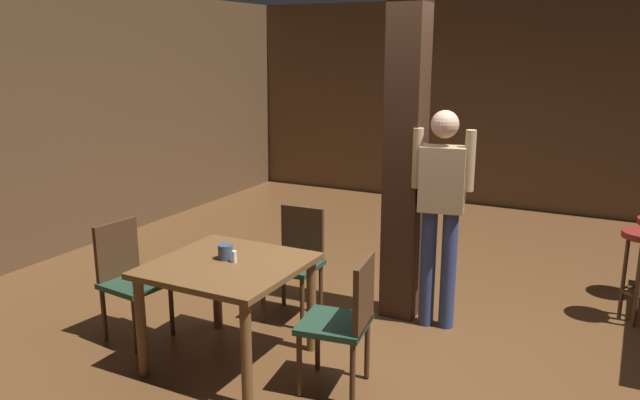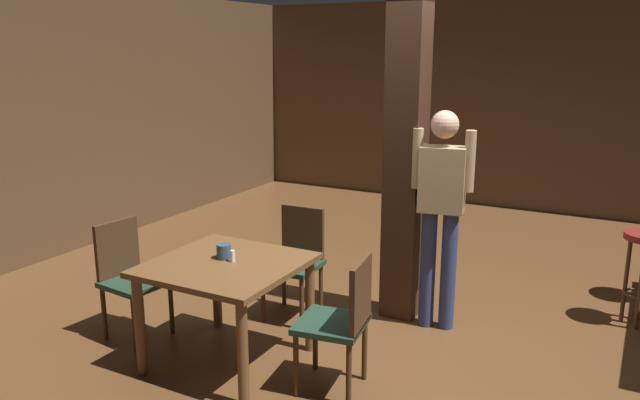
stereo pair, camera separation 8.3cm
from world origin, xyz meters
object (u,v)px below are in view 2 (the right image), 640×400
Objects in this scene: napkin_cup at (224,251)px; standing_person at (441,205)px; chair_east at (343,317)px; dining_table at (227,278)px; chair_north at (296,256)px; chair_west at (129,273)px; salt_shaker at (233,256)px.

napkin_cup is 0.06× the size of standing_person.
standing_person is (0.24, 1.21, 0.50)m from chair_east.
dining_table is 0.88m from chair_east.
chair_north is at bearing 134.08° from chair_east.
dining_table is 0.57× the size of standing_person.
chair_east is at bearing -101.18° from standing_person.
chair_west reaches higher than salt_shaker.
dining_table is at bearing -44.47° from napkin_cup.
salt_shaker is at bearing -16.77° from napkin_cup.
napkin_cup reaches higher than dining_table.
napkin_cup is 1.68m from standing_person.
salt_shaker is (0.02, -0.90, 0.28)m from chair_north.
chair_east is at bearing 1.83° from chair_west.
standing_person is at bearing 16.31° from chair_north.
chair_west is 8.54× the size of napkin_cup.
napkin_cup is at bearing 4.97° from chair_west.
salt_shaker is (-0.84, -0.01, 0.28)m from chair_east.
salt_shaker is 0.05× the size of standing_person.
chair_north is (0.01, 0.93, -0.12)m from dining_table.
dining_table is 0.19m from napkin_cup.
napkin_cup is (-0.06, 0.06, 0.17)m from dining_table.
chair_north reaches higher than salt_shaker.
dining_table is 0.17m from salt_shaker.
chair_west reaches higher than napkin_cup.
napkin_cup is 1.27× the size of salt_shaker.
standing_person is at bearing 32.08° from chair_west.
chair_north and chair_east have the same top height.
salt_shaker is at bearing -131.39° from standing_person.
chair_east is 8.54× the size of napkin_cup.
chair_east is at bearing -45.92° from chair_north.
chair_north is at bearing 89.09° from dining_table.
chair_west is 1.00× the size of chair_east.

